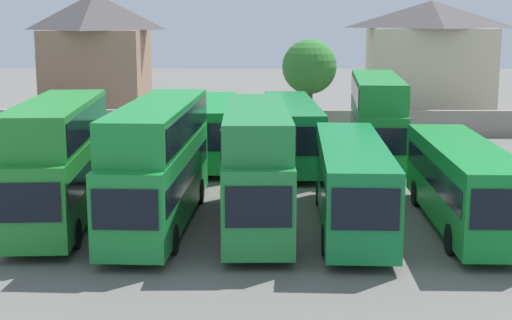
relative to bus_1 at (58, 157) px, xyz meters
The scene contains 14 objects.
ground 19.51m from the bus_1, 66.15° to the left, with size 140.00×140.00×0.00m, color slate.
depot_boundary_wall 24.10m from the bus_1, 71.03° to the left, with size 56.00×0.50×1.80m, color gray.
bus_1 is the anchor object (origin of this frame).
bus_2 4.00m from the bus_1, ahead, with size 2.95×11.97×4.89m.
bus_3 7.88m from the bus_1, ahead, with size 2.77×10.60×4.80m.
bus_4 11.65m from the bus_1, ahead, with size 2.86×11.56×3.40m.
bus_5 16.01m from the bus_1, ahead, with size 2.71×11.36×3.32m.
bus_6 12.67m from the bus_1, 81.50° to the left, with size 3.29×10.97×3.28m.
bus_7 14.14m from the bus_1, 68.12° to the left, with size 2.88×10.69×3.50m.
bus_8 15.95m from the bus_1, 52.60° to the left, with size 3.05×12.12×3.51m.
bus_9 19.48m from the bus_1, 42.25° to the left, with size 3.32×11.55×4.88m.
house_terrace_left 30.44m from the bus_1, 99.44° to the left, with size 7.78×7.52×9.89m.
house_terrace_centre 35.39m from the bus_1, 54.51° to the left, with size 9.23×6.71×9.28m.
tree_left_of_lot 27.68m from the bus_1, 65.91° to the left, with size 3.90×3.90×6.55m.
Camera 1 is at (0.49, -29.19, 8.38)m, focal length 53.63 mm.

